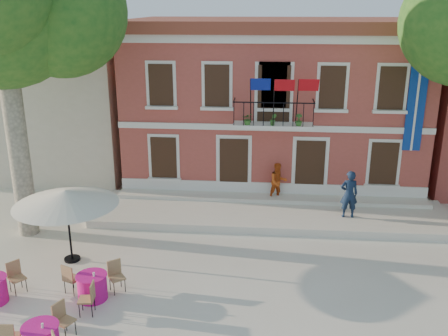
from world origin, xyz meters
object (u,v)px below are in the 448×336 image
(patio_umbrella, at_px, (66,198))
(pedestrian_navy, at_px, (349,194))
(pedestrian_orange, at_px, (278,182))
(cafe_table_0, at_px, (92,286))

(patio_umbrella, xyz_separation_m, pedestrian_navy, (9.55, 3.78, -1.00))
(pedestrian_orange, relative_size, cafe_table_0, 0.87)
(patio_umbrella, distance_m, pedestrian_navy, 10.32)
(pedestrian_navy, distance_m, pedestrian_orange, 3.07)
(pedestrian_navy, xyz_separation_m, cafe_table_0, (-8.07, -5.96, -0.81))
(pedestrian_navy, height_order, cafe_table_0, pedestrian_navy)
(pedestrian_navy, height_order, pedestrian_orange, pedestrian_navy)
(patio_umbrella, relative_size, cafe_table_0, 1.81)
(patio_umbrella, bearing_deg, pedestrian_orange, 37.58)
(patio_umbrella, xyz_separation_m, cafe_table_0, (1.48, -2.18, -1.81))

